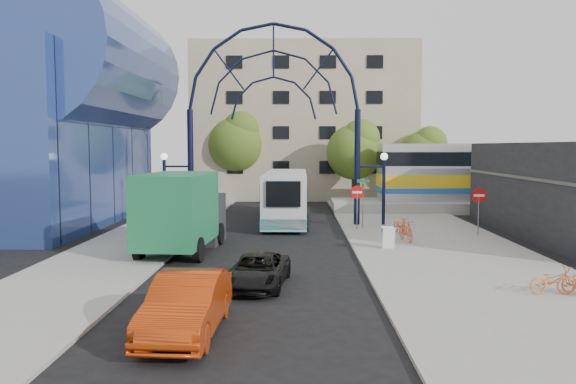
{
  "coord_description": "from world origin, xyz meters",
  "views": [
    {
      "loc": [
        1.45,
        -19.6,
        4.79
      ],
      "look_at": [
        1.0,
        6.0,
        2.72
      ],
      "focal_mm": 35.0,
      "sensor_mm": 36.0,
      "label": 1
    }
  ],
  "objects_px": {
    "tree_north_a": "(356,149)",
    "city_bus": "(286,196)",
    "bike_near_a": "(400,225)",
    "do_not_enter_sign": "(479,200)",
    "train_car": "(550,172)",
    "sandwich_board": "(388,235)",
    "gateway_arch": "(274,83)",
    "bike_near_b": "(406,230)",
    "tree_north_b": "(238,141)",
    "black_suv": "(258,271)",
    "stop_sign": "(357,196)",
    "street_name_sign": "(363,193)",
    "tree_north_c": "(425,153)",
    "green_truck": "(183,212)",
    "bike_far_c": "(554,280)",
    "red_sedan": "(187,304)"
  },
  "relations": [
    {
      "from": "tree_north_a",
      "to": "black_suv",
      "type": "distance_m",
      "value": 27.63
    },
    {
      "from": "tree_north_a",
      "to": "city_bus",
      "type": "distance_m",
      "value": 11.68
    },
    {
      "from": "city_bus",
      "to": "tree_north_a",
      "type": "bearing_deg",
      "value": 61.71
    },
    {
      "from": "city_bus",
      "to": "black_suv",
      "type": "bearing_deg",
      "value": -91.78
    },
    {
      "from": "tree_north_b",
      "to": "red_sedan",
      "type": "xyz_separation_m",
      "value": [
        2.5,
        -35.52,
        -4.5
      ]
    },
    {
      "from": "do_not_enter_sign",
      "to": "street_name_sign",
      "type": "height_order",
      "value": "street_name_sign"
    },
    {
      "from": "tree_north_c",
      "to": "black_suv",
      "type": "distance_m",
      "value": 31.31
    },
    {
      "from": "train_car",
      "to": "tree_north_b",
      "type": "height_order",
      "value": "tree_north_b"
    },
    {
      "from": "train_car",
      "to": "tree_north_c",
      "type": "distance_m",
      "value": 9.95
    },
    {
      "from": "gateway_arch",
      "to": "stop_sign",
      "type": "bearing_deg",
      "value": -22.63
    },
    {
      "from": "gateway_arch",
      "to": "green_truck",
      "type": "relative_size",
      "value": 1.86
    },
    {
      "from": "sandwich_board",
      "to": "bike_near_a",
      "type": "relative_size",
      "value": 0.59
    },
    {
      "from": "stop_sign",
      "to": "street_name_sign",
      "type": "distance_m",
      "value": 0.74
    },
    {
      "from": "bike_near_a",
      "to": "street_name_sign",
      "type": "bearing_deg",
      "value": 117.45
    },
    {
      "from": "street_name_sign",
      "to": "city_bus",
      "type": "relative_size",
      "value": 0.24
    },
    {
      "from": "stop_sign",
      "to": "bike_near_b",
      "type": "xyz_separation_m",
      "value": [
        2.01,
        -4.0,
        -1.33
      ]
    },
    {
      "from": "tree_north_c",
      "to": "train_car",
      "type": "bearing_deg",
      "value": -36.96
    },
    {
      "from": "do_not_enter_sign",
      "to": "train_car",
      "type": "relative_size",
      "value": 0.1
    },
    {
      "from": "black_suv",
      "to": "red_sedan",
      "type": "relative_size",
      "value": 0.86
    },
    {
      "from": "do_not_enter_sign",
      "to": "train_car",
      "type": "distance_m",
      "value": 15.03
    },
    {
      "from": "bike_near_a",
      "to": "city_bus",
      "type": "bearing_deg",
      "value": 125.1
    },
    {
      "from": "train_car",
      "to": "city_bus",
      "type": "bearing_deg",
      "value": -162.74
    },
    {
      "from": "street_name_sign",
      "to": "red_sedan",
      "type": "xyz_separation_m",
      "value": [
        -6.58,
        -18.19,
        -1.36
      ]
    },
    {
      "from": "red_sedan",
      "to": "gateway_arch",
      "type": "bearing_deg",
      "value": 87.83
    },
    {
      "from": "green_truck",
      "to": "bike_near_b",
      "type": "bearing_deg",
      "value": 16.33
    },
    {
      "from": "sandwich_board",
      "to": "do_not_enter_sign",
      "type": "bearing_deg",
      "value": 36.68
    },
    {
      "from": "do_not_enter_sign",
      "to": "tree_north_a",
      "type": "xyz_separation_m",
      "value": [
        -4.88,
        15.93,
        2.63
      ]
    },
    {
      "from": "gateway_arch",
      "to": "do_not_enter_sign",
      "type": "relative_size",
      "value": 5.5
    },
    {
      "from": "black_suv",
      "to": "do_not_enter_sign",
      "type": "bearing_deg",
      "value": 50.77
    },
    {
      "from": "tree_north_c",
      "to": "bike_near_b",
      "type": "distance_m",
      "value": 20.94
    },
    {
      "from": "gateway_arch",
      "to": "bike_near_b",
      "type": "bearing_deg",
      "value": -41.4
    },
    {
      "from": "gateway_arch",
      "to": "green_truck",
      "type": "bearing_deg",
      "value": -114.29
    },
    {
      "from": "green_truck",
      "to": "do_not_enter_sign",
      "type": "bearing_deg",
      "value": 20.17
    },
    {
      "from": "stop_sign",
      "to": "green_truck",
      "type": "bearing_deg",
      "value": -143.39
    },
    {
      "from": "gateway_arch",
      "to": "black_suv",
      "type": "xyz_separation_m",
      "value": [
        0.09,
        -14.73,
        -8.0
      ]
    },
    {
      "from": "train_car",
      "to": "stop_sign",
      "type": "bearing_deg",
      "value": -146.66
    },
    {
      "from": "black_suv",
      "to": "red_sedan",
      "type": "bearing_deg",
      "value": -100.57
    },
    {
      "from": "street_name_sign",
      "to": "sandwich_board",
      "type": "distance_m",
      "value": 6.78
    },
    {
      "from": "do_not_enter_sign",
      "to": "bike_far_c",
      "type": "bearing_deg",
      "value": -96.68
    },
    {
      "from": "stop_sign",
      "to": "gateway_arch",
      "type": "bearing_deg",
      "value": 157.37
    },
    {
      "from": "sandwich_board",
      "to": "city_bus",
      "type": "relative_size",
      "value": 0.09
    },
    {
      "from": "stop_sign",
      "to": "bike_near_b",
      "type": "distance_m",
      "value": 4.67
    },
    {
      "from": "tree_north_a",
      "to": "black_suv",
      "type": "relative_size",
      "value": 1.74
    },
    {
      "from": "stop_sign",
      "to": "street_name_sign",
      "type": "xyz_separation_m",
      "value": [
        0.4,
        0.6,
        0.14
      ]
    },
    {
      "from": "bike_near_a",
      "to": "bike_near_b",
      "type": "bearing_deg",
      "value": -108.51
    },
    {
      "from": "tree_north_b",
      "to": "tree_north_c",
      "type": "relative_size",
      "value": 1.23
    },
    {
      "from": "green_truck",
      "to": "bike_far_c",
      "type": "height_order",
      "value": "green_truck"
    },
    {
      "from": "train_car",
      "to": "bike_near_a",
      "type": "relative_size",
      "value": 14.97
    },
    {
      "from": "sandwich_board",
      "to": "city_bus",
      "type": "distance_m",
      "value": 11.19
    },
    {
      "from": "tree_north_b",
      "to": "gateway_arch",
      "type": "bearing_deg",
      "value": -76.32
    }
  ]
}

